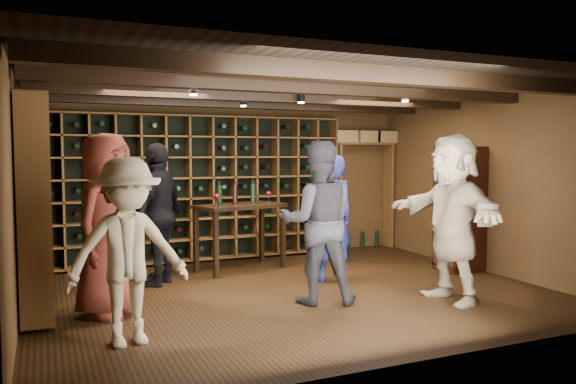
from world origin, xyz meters
name	(u,v)px	position (x,y,z in m)	size (l,w,h in m)	color
ground	(292,292)	(0.00, 0.00, 0.00)	(6.00, 6.00, 0.00)	black
room_shell	(291,92)	(0.00, 0.05, 2.42)	(6.00, 6.00, 6.00)	#52371C
wine_rack_back	(200,188)	(-0.52, 2.33, 1.15)	(4.65, 0.30, 2.20)	brown
wine_rack_left	(36,200)	(-2.83, 0.82, 1.15)	(0.30, 2.65, 2.20)	brown
crate_shelf	(364,160)	(2.41, 2.32, 1.57)	(1.20, 0.32, 2.07)	brown
display_cabinet	(459,211)	(2.71, 0.20, 0.86)	(0.55, 0.50, 1.75)	black
man_blue_shirt	(331,218)	(0.71, 0.34, 0.83)	(0.61, 0.40, 1.67)	navy
man_grey_suit	(318,222)	(0.07, -0.55, 0.91)	(0.89, 0.69, 1.82)	#212227
guest_red_floral	(107,225)	(-2.16, -0.14, 0.95)	(0.93, 0.60, 1.89)	maroon
guest_woman_black	(159,214)	(-1.40, 1.05, 0.91)	(1.06, 0.44, 1.82)	black
guest_khaki	(128,252)	(-2.09, -1.13, 0.83)	(1.07, 0.61, 1.65)	gray
guest_beige	(452,218)	(1.50, -1.10, 0.96)	(1.77, 0.56, 1.91)	tan
tasting_table	(240,213)	(-0.16, 1.49, 0.83)	(1.39, 0.95, 1.23)	black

